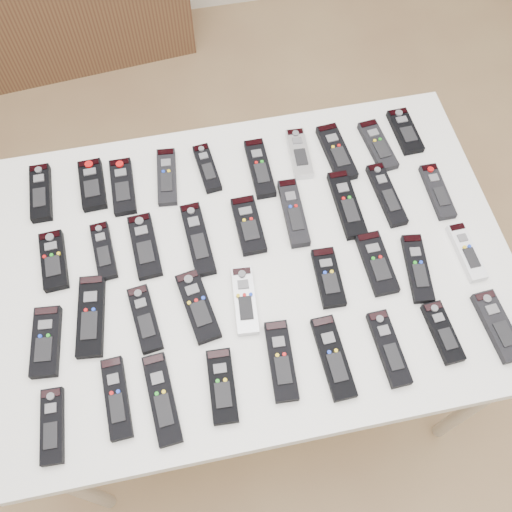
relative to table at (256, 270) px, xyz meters
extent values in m
plane|color=#916A49|center=(-0.09, -0.08, -0.72)|extent=(4.00, 4.00, 0.00)
cube|color=white|center=(0.00, 0.00, 0.04)|extent=(1.25, 0.88, 0.04)
cylinder|color=beige|center=(-0.56, -0.38, -0.35)|extent=(0.04, 0.04, 0.74)
cylinder|color=beige|center=(0.56, -0.38, -0.35)|extent=(0.04, 0.04, 0.74)
cylinder|color=beige|center=(-0.56, 0.38, -0.35)|extent=(0.04, 0.04, 0.74)
cylinder|color=beige|center=(0.56, 0.38, -0.35)|extent=(0.04, 0.04, 0.74)
cube|color=black|center=(-0.51, 0.30, 0.07)|extent=(0.05, 0.17, 0.02)
cube|color=black|center=(-0.38, 0.30, 0.07)|extent=(0.07, 0.15, 0.02)
cube|color=black|center=(-0.30, 0.28, 0.07)|extent=(0.06, 0.17, 0.02)
cube|color=black|center=(-0.18, 0.29, 0.07)|extent=(0.07, 0.18, 0.02)
cube|color=black|center=(-0.07, 0.29, 0.07)|extent=(0.06, 0.15, 0.02)
cube|color=black|center=(0.06, 0.26, 0.07)|extent=(0.05, 0.18, 0.02)
cube|color=#B7B7BC|center=(0.18, 0.29, 0.07)|extent=(0.06, 0.16, 0.02)
cube|color=black|center=(0.28, 0.27, 0.07)|extent=(0.07, 0.19, 0.02)
cube|color=black|center=(0.40, 0.27, 0.07)|extent=(0.07, 0.17, 0.02)
cube|color=black|center=(0.49, 0.31, 0.07)|extent=(0.06, 0.15, 0.02)
cube|color=black|center=(-0.49, 0.09, 0.07)|extent=(0.07, 0.16, 0.02)
cube|color=black|center=(-0.36, 0.09, 0.07)|extent=(0.06, 0.16, 0.02)
cube|color=black|center=(-0.26, 0.09, 0.07)|extent=(0.07, 0.18, 0.02)
cube|color=black|center=(-0.13, 0.08, 0.07)|extent=(0.06, 0.20, 0.02)
cube|color=black|center=(0.00, 0.09, 0.07)|extent=(0.06, 0.16, 0.02)
cube|color=black|center=(0.12, 0.11, 0.07)|extent=(0.05, 0.20, 0.02)
cube|color=black|center=(0.26, 0.11, 0.07)|extent=(0.05, 0.20, 0.02)
cube|color=black|center=(0.37, 0.11, 0.07)|extent=(0.06, 0.19, 0.02)
cube|color=black|center=(0.50, 0.10, 0.07)|extent=(0.05, 0.17, 0.02)
cube|color=black|center=(-0.51, -0.12, 0.07)|extent=(0.08, 0.17, 0.02)
cube|color=black|center=(-0.41, -0.07, 0.07)|extent=(0.08, 0.20, 0.02)
cube|color=black|center=(-0.28, -0.11, 0.07)|extent=(0.07, 0.17, 0.02)
cube|color=black|center=(-0.16, -0.10, 0.07)|extent=(0.09, 0.19, 0.02)
cube|color=#B7B7BC|center=(-0.05, -0.11, 0.07)|extent=(0.06, 0.17, 0.02)
cube|color=black|center=(0.16, -0.09, 0.07)|extent=(0.06, 0.15, 0.02)
cube|color=black|center=(0.29, -0.07, 0.07)|extent=(0.06, 0.17, 0.02)
cube|color=black|center=(0.38, -0.11, 0.07)|extent=(0.07, 0.18, 0.02)
cube|color=silver|center=(0.51, -0.09, 0.07)|extent=(0.05, 0.16, 0.02)
cube|color=black|center=(-0.50, -0.31, 0.07)|extent=(0.05, 0.16, 0.02)
cube|color=black|center=(-0.36, -0.28, 0.07)|extent=(0.06, 0.18, 0.02)
cube|color=black|center=(-0.27, -0.30, 0.07)|extent=(0.07, 0.20, 0.02)
cube|color=black|center=(-0.14, -0.30, 0.07)|extent=(0.06, 0.17, 0.02)
cube|color=black|center=(0.00, -0.27, 0.07)|extent=(0.06, 0.19, 0.02)
cube|color=black|center=(0.12, -0.28, 0.07)|extent=(0.06, 0.19, 0.02)
cube|color=black|center=(0.25, -0.29, 0.07)|extent=(0.05, 0.18, 0.02)
cube|color=black|center=(0.38, -0.27, 0.07)|extent=(0.06, 0.15, 0.02)
cube|color=black|center=(0.51, -0.29, 0.07)|extent=(0.07, 0.17, 0.02)
camera|label=1|loc=(-0.13, -0.64, 1.30)|focal=40.00mm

